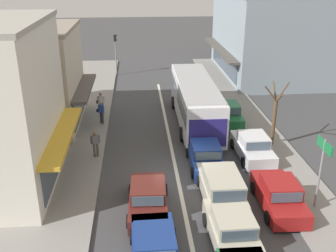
{
  "coord_description": "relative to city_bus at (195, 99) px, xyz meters",
  "views": [
    {
      "loc": [
        -2.05,
        -18.57,
        10.78
      ],
      "look_at": [
        -0.15,
        4.5,
        1.2
      ],
      "focal_mm": 42.0,
      "sensor_mm": 36.0,
      "label": 1
    }
  ],
  "objects": [
    {
      "name": "parked_sedan_kerb_front",
      "position": [
        2.42,
        -10.9,
        -1.22
      ],
      "size": [
        2.0,
        4.25,
        1.47
      ],
      "color": "maroon",
      "rests_on": "ground"
    },
    {
      "name": "sidewalk_left",
      "position": [
        -8.86,
        -1.74,
        -1.81
      ],
      "size": [
        5.2,
        44.0,
        0.14
      ],
      "primitive_type": "cube",
      "color": "gray",
      "rests_on": "ground"
    },
    {
      "name": "traffic_light_downstreet",
      "position": [
        -6.17,
        14.04,
        0.97
      ],
      "size": [
        0.33,
        0.24,
        4.2
      ],
      "color": "gray",
      "rests_on": "ground"
    },
    {
      "name": "sedan_queue_gap_filler",
      "position": [
        -3.76,
        -10.68,
        -1.22
      ],
      "size": [
        2.01,
        4.26,
        1.47
      ],
      "color": "#561E19",
      "rests_on": "ground"
    },
    {
      "name": "ground_plane",
      "position": [
        -2.06,
        -7.74,
        -1.88
      ],
      "size": [
        140.0,
        140.0,
        0.0
      ],
      "primitive_type": "plane",
      "color": "#3F3F42"
    },
    {
      "name": "wagon_behind_bus_near",
      "position": [
        -0.18,
        -10.13,
        -1.14
      ],
      "size": [
        1.95,
        4.5,
        1.58
      ],
      "color": "#B7B29E",
      "rests_on": "ground"
    },
    {
      "name": "sedan_adjacent_lane_lead",
      "position": [
        -0.39,
        -13.33,
        -1.22
      ],
      "size": [
        1.95,
        4.23,
        1.47
      ],
      "color": "#B7B29E",
      "rests_on": "ground"
    },
    {
      "name": "building_right_far",
      "position": [
        9.42,
        13.08,
        2.28
      ],
      "size": [
        10.05,
        13.86,
        8.32
      ],
      "color": "#84939E",
      "rests_on": "ground"
    },
    {
      "name": "pedestrian_far_walker",
      "position": [
        -6.72,
        0.22,
        -0.81
      ],
      "size": [
        0.59,
        0.52,
        1.63
      ],
      "color": "#333338",
      "rests_on": "sidewalk_left"
    },
    {
      "name": "parked_sedan_kerb_second",
      "position": [
        2.67,
        -5.59,
        -1.22
      ],
      "size": [
        1.95,
        4.23,
        1.47
      ],
      "color": "silver",
      "rests_on": "ground"
    },
    {
      "name": "lane_centre_line",
      "position": [
        -2.06,
        -3.74,
        -1.88
      ],
      "size": [
        0.2,
        28.0,
        0.01
      ],
      "primitive_type": "cube",
      "color": "silver",
      "rests_on": "ground"
    },
    {
      "name": "kerb_right",
      "position": [
        4.14,
        -1.74,
        -1.82
      ],
      "size": [
        2.8,
        44.0,
        0.12
      ],
      "primitive_type": "cube",
      "color": "gray",
      "rests_on": "ground"
    },
    {
      "name": "sedan_adjacent_lane_trail",
      "position": [
        -3.64,
        -14.26,
        -1.22
      ],
      "size": [
        1.94,
        4.22,
        1.47
      ],
      "color": "navy",
      "rests_on": "ground"
    },
    {
      "name": "parked_sedan_kerb_third",
      "position": [
        2.39,
        0.06,
        -1.22
      ],
      "size": [
        2.0,
        4.25,
        1.47
      ],
      "color": "#1E6638",
      "rests_on": "ground"
    },
    {
      "name": "sedan_behind_bus_mid",
      "position": [
        -0.37,
        -6.6,
        -1.22
      ],
      "size": [
        1.95,
        4.23,
        1.47
      ],
      "color": "navy",
      "rests_on": "ground"
    },
    {
      "name": "street_tree_right",
      "position": [
        4.38,
        -4.1,
        0.07
      ],
      "size": [
        1.55,
        1.83,
        4.2
      ],
      "color": "brown",
      "rests_on": "ground"
    },
    {
      "name": "pedestrian_with_handbag_near",
      "position": [
        -6.89,
        2.34,
        -0.81
      ],
      "size": [
        0.65,
        0.37,
        1.63
      ],
      "color": "#232838",
      "rests_on": "sidewalk_left"
    },
    {
      "name": "pedestrian_browsing_midblock",
      "position": [
        -6.66,
        -5.07,
        -0.81
      ],
      "size": [
        0.55,
        0.31,
        1.63
      ],
      "color": "#4C4742",
      "rests_on": "sidewalk_left"
    },
    {
      "name": "city_bus",
      "position": [
        0.0,
        0.0,
        0.0
      ],
      "size": [
        2.82,
        10.88,
        3.23
      ],
      "color": "silver",
      "rests_on": "ground"
    },
    {
      "name": "directional_road_sign",
      "position": [
        4.13,
        -11.15,
        0.8
      ],
      "size": [
        0.1,
        1.4,
        3.6
      ],
      "color": "gray",
      "rests_on": "ground"
    },
    {
      "name": "shopfront_mid_block",
      "position": [
        -12.24,
        0.63,
        1.6
      ],
      "size": [
        9.02,
        7.41,
        6.97
      ],
      "color": "beige",
      "rests_on": "ground"
    }
  ]
}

